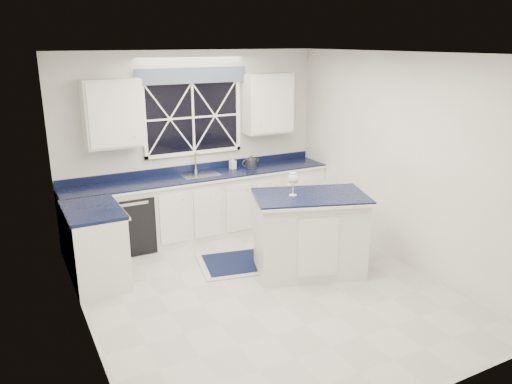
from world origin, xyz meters
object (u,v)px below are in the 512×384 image
kettle (251,162)px  soap_bottle (233,163)px  faucet (196,162)px  wine_glass (293,180)px  dishwasher (129,221)px  island (309,233)px

kettle → soap_bottle: kettle is taller
faucet → wine_glass: (0.53, -1.88, 0.12)m
dishwasher → faucet: faucet is taller
kettle → soap_bottle: bearing=166.6°
soap_bottle → dishwasher: bearing=-175.8°
dishwasher → island: size_ratio=0.53×
dishwasher → island: (1.83, -1.77, 0.10)m
soap_bottle → kettle: bearing=-17.8°
faucet → island: faucet is taller
dishwasher → faucet: 1.31m
island → kettle: 1.88m
faucet → soap_bottle: size_ratio=1.63×
dishwasher → island: island is taller
dishwasher → island: 2.55m
dishwasher → kettle: bearing=1.1°
faucet → island: 2.18m
dishwasher → faucet: (1.10, 0.19, 0.69)m
faucet → kettle: size_ratio=1.06×
dishwasher → wine_glass: size_ratio=2.88×
dishwasher → wine_glass: bearing=-46.1°
dishwasher → kettle: 2.04m
faucet → island: size_ratio=0.19×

